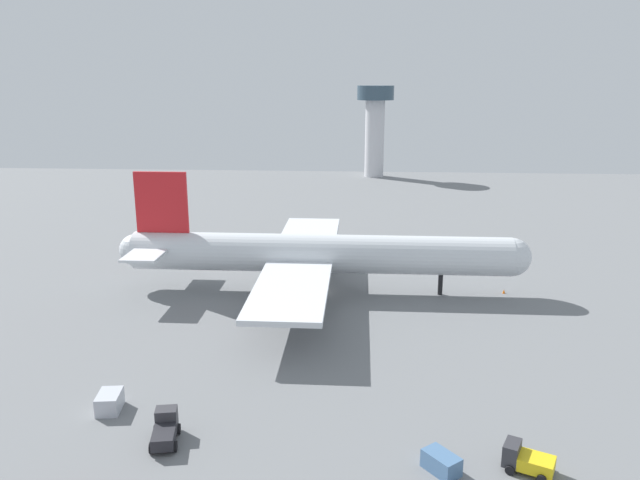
{
  "coord_description": "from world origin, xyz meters",
  "views": [
    {
      "loc": [
        5.97,
        -88.64,
        31.82
      ],
      "look_at": [
        0.0,
        0.0,
        8.2
      ],
      "focal_mm": 34.55,
      "sensor_mm": 36.0,
      "label": 1
    }
  ],
  "objects_px": {
    "cargo_airplane": "(318,254)",
    "safety_cone_nose": "(504,291)",
    "baggage_tug": "(526,459)",
    "pushback_tractor": "(165,429)",
    "cargo_container_aft": "(441,463)",
    "control_tower": "(375,121)",
    "maintenance_van": "(477,246)",
    "cargo_container_fore": "(110,402)"
  },
  "relations": [
    {
      "from": "safety_cone_nose",
      "to": "control_tower",
      "type": "bearing_deg",
      "value": 98.97
    },
    {
      "from": "cargo_container_aft",
      "to": "safety_cone_nose",
      "type": "relative_size",
      "value": 5.78
    },
    {
      "from": "maintenance_van",
      "to": "baggage_tug",
      "type": "height_order",
      "value": "baggage_tug"
    },
    {
      "from": "maintenance_van",
      "to": "control_tower",
      "type": "height_order",
      "value": "control_tower"
    },
    {
      "from": "pushback_tractor",
      "to": "safety_cone_nose",
      "type": "xyz_separation_m",
      "value": [
        39.12,
        41.82,
        -0.89
      ]
    },
    {
      "from": "maintenance_van",
      "to": "baggage_tug",
      "type": "relative_size",
      "value": 1.02
    },
    {
      "from": "cargo_container_fore",
      "to": "control_tower",
      "type": "xyz_separation_m",
      "value": [
        28.47,
        149.49,
        17.16
      ]
    },
    {
      "from": "cargo_airplane",
      "to": "cargo_container_aft",
      "type": "distance_m",
      "value": 45.8
    },
    {
      "from": "cargo_airplane",
      "to": "pushback_tractor",
      "type": "relative_size",
      "value": 12.91
    },
    {
      "from": "pushback_tractor",
      "to": "baggage_tug",
      "type": "bearing_deg",
      "value": -4.13
    },
    {
      "from": "baggage_tug",
      "to": "cargo_container_fore",
      "type": "distance_m",
      "value": 39.03
    },
    {
      "from": "baggage_tug",
      "to": "pushback_tractor",
      "type": "bearing_deg",
      "value": 175.87
    },
    {
      "from": "pushback_tractor",
      "to": "safety_cone_nose",
      "type": "relative_size",
      "value": 7.79
    },
    {
      "from": "maintenance_van",
      "to": "baggage_tug",
      "type": "bearing_deg",
      "value": -96.75
    },
    {
      "from": "cargo_airplane",
      "to": "safety_cone_nose",
      "type": "bearing_deg",
      "value": 2.39
    },
    {
      "from": "maintenance_van",
      "to": "control_tower",
      "type": "relative_size",
      "value": 0.16
    },
    {
      "from": "cargo_container_aft",
      "to": "control_tower",
      "type": "bearing_deg",
      "value": 91.05
    },
    {
      "from": "cargo_container_aft",
      "to": "control_tower",
      "type": "relative_size",
      "value": 0.12
    },
    {
      "from": "safety_cone_nose",
      "to": "control_tower",
      "type": "distance_m",
      "value": 115.25
    },
    {
      "from": "baggage_tug",
      "to": "control_tower",
      "type": "xyz_separation_m",
      "value": [
        -9.91,
        156.56,
        17.01
      ]
    },
    {
      "from": "maintenance_van",
      "to": "cargo_container_aft",
      "type": "height_order",
      "value": "maintenance_van"
    },
    {
      "from": "cargo_container_fore",
      "to": "cargo_container_aft",
      "type": "bearing_deg",
      "value": -13.71
    },
    {
      "from": "cargo_container_aft",
      "to": "baggage_tug",
      "type": "bearing_deg",
      "value": 4.77
    },
    {
      "from": "maintenance_van",
      "to": "cargo_container_fore",
      "type": "xyz_separation_m",
      "value": [
        -46.35,
        -60.25,
        -0.18
      ]
    },
    {
      "from": "maintenance_van",
      "to": "cargo_container_fore",
      "type": "height_order",
      "value": "maintenance_van"
    },
    {
      "from": "baggage_tug",
      "to": "cargo_airplane",
      "type": "bearing_deg",
      "value": 115.45
    },
    {
      "from": "baggage_tug",
      "to": "control_tower",
      "type": "height_order",
      "value": "control_tower"
    },
    {
      "from": "cargo_airplane",
      "to": "pushback_tractor",
      "type": "bearing_deg",
      "value": -104.96
    },
    {
      "from": "cargo_airplane",
      "to": "safety_cone_nose",
      "type": "distance_m",
      "value": 28.86
    },
    {
      "from": "safety_cone_nose",
      "to": "pushback_tractor",
      "type": "bearing_deg",
      "value": -133.09
    },
    {
      "from": "cargo_container_aft",
      "to": "safety_cone_nose",
      "type": "distance_m",
      "value": 47.08
    },
    {
      "from": "cargo_airplane",
      "to": "cargo_container_aft",
      "type": "bearing_deg",
      "value": -72.89
    },
    {
      "from": "maintenance_van",
      "to": "cargo_container_aft",
      "type": "relative_size",
      "value": 1.3
    },
    {
      "from": "pushback_tractor",
      "to": "safety_cone_nose",
      "type": "distance_m",
      "value": 57.28
    },
    {
      "from": "cargo_airplane",
      "to": "control_tower",
      "type": "bearing_deg",
      "value": 84.72
    },
    {
      "from": "baggage_tug",
      "to": "pushback_tractor",
      "type": "xyz_separation_m",
      "value": [
        -31.28,
        2.26,
        0.12
      ]
    },
    {
      "from": "cargo_container_aft",
      "to": "safety_cone_nose",
      "type": "height_order",
      "value": "cargo_container_aft"
    },
    {
      "from": "baggage_tug",
      "to": "maintenance_van",
      "type": "bearing_deg",
      "value": 83.25
    },
    {
      "from": "cargo_airplane",
      "to": "control_tower",
      "type": "height_order",
      "value": "control_tower"
    },
    {
      "from": "cargo_container_aft",
      "to": "safety_cone_nose",
      "type": "xyz_separation_m",
      "value": [
        14.87,
        44.67,
        -0.51
      ]
    },
    {
      "from": "cargo_airplane",
      "to": "cargo_container_aft",
      "type": "relative_size",
      "value": 17.39
    },
    {
      "from": "pushback_tractor",
      "to": "cargo_container_fore",
      "type": "xyz_separation_m",
      "value": [
        -7.11,
        4.81,
        -0.28
      ]
    }
  ]
}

